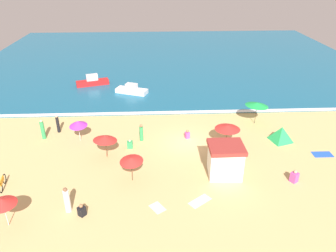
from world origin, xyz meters
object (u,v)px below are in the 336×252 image
object	(u,v)px
small_boat_0	(132,90)
beachgoer_0	(58,124)
beach_umbrella_3	(2,202)
beachgoer_9	(67,200)
beach_umbrella_1	(131,160)
beachgoer_2	(130,144)
beachgoer_5	(82,211)
lifeguard_cabana	(225,160)
beach_umbrella_0	(105,138)
beachgoer_1	(141,133)
beachgoer_8	(294,177)
beach_umbrella_2	(228,127)
small_boat_1	(92,82)
beachgoer_3	(187,134)
beach_umbrella_5	(257,104)
parked_bicycle	(2,183)
beach_umbrella_4	(78,124)
beachgoer_6	(43,130)
beach_tent	(281,134)

from	to	relation	value
small_boat_0	beachgoer_0	bearing A→B (deg)	-123.67
beach_umbrella_3	beachgoer_9	size ratio (longest dim) A/B	1.26
beach_umbrella_1	small_boat_0	bearing A→B (deg)	93.09
beachgoer_2	beachgoer_5	distance (m)	8.57
lifeguard_cabana	beach_umbrella_0	size ratio (longest dim) A/B	0.96
beachgoer_2	beachgoer_9	size ratio (longest dim) A/B	0.43
beach_umbrella_1	beachgoer_0	distance (m)	10.77
lifeguard_cabana	beachgoer_2	distance (m)	8.51
lifeguard_cabana	beachgoer_1	distance (m)	8.40
beach_umbrella_1	beachgoer_8	size ratio (longest dim) A/B	2.39
beachgoer_0	beachgoer_5	xyz separation A→B (m)	(4.29, -11.37, -0.47)
lifeguard_cabana	beach_umbrella_2	bearing A→B (deg)	76.12
beachgoer_2	small_boat_1	distance (m)	16.75
beach_umbrella_1	beachgoer_0	world-z (taller)	beach_umbrella_1
beachgoer_3	beachgoer_9	bearing A→B (deg)	-133.13
lifeguard_cabana	beach_umbrella_5	distance (m)	9.67
beach_umbrella_3	beachgoer_5	distance (m)	4.62
parked_bicycle	beachgoer_1	world-z (taller)	beachgoer_1
beach_umbrella_4	beach_umbrella_5	xyz separation A→B (m)	(16.66, 2.63, 0.35)
beachgoer_6	small_boat_1	size ratio (longest dim) A/B	0.45
lifeguard_cabana	beach_tent	distance (m)	7.81
beach_umbrella_4	beachgoer_9	bearing A→B (deg)	-83.60
beach_umbrella_2	beachgoer_9	bearing A→B (deg)	-146.45
lifeguard_cabana	beach_umbrella_4	world-z (taller)	lifeguard_cabana
beach_umbrella_3	parked_bicycle	world-z (taller)	beach_umbrella_3
beach_umbrella_2	beachgoer_5	distance (m)	13.86
parked_bicycle	beachgoer_6	distance (m)	7.11
beach_umbrella_1	small_boat_1	size ratio (longest dim) A/B	0.57
lifeguard_cabana	beachgoer_0	bearing A→B (deg)	152.38
beach_umbrella_3	beach_umbrella_4	xyz separation A→B (m)	(2.36, 10.34, -0.13)
beachgoer_3	beachgoer_6	size ratio (longest dim) A/B	0.44
beach_umbrella_2	parked_bicycle	distance (m)	17.96
beachgoer_0	beachgoer_3	distance (m)	12.11
beach_tent	beachgoer_9	bearing A→B (deg)	-153.78
small_boat_0	beach_umbrella_3	bearing A→B (deg)	-106.53
beach_umbrella_2	beach_umbrella_0	bearing A→B (deg)	-171.24
beachgoer_1	small_boat_1	xyz separation A→B (m)	(-6.64, 14.52, -0.18)
beachgoer_5	beach_tent	bearing A→B (deg)	28.77
beachgoer_6	beachgoer_8	bearing A→B (deg)	-20.20
lifeguard_cabana	beachgoer_0	xyz separation A→B (m)	(-14.18, 7.42, -0.45)
beachgoer_1	beachgoer_9	bearing A→B (deg)	-116.52
beach_umbrella_0	parked_bicycle	bearing A→B (deg)	-152.31
beach_umbrella_1	beach_tent	xyz separation A→B (m)	(12.99, 5.28, -1.13)
beachgoer_3	small_boat_0	size ratio (longest dim) A/B	0.20
small_boat_1	beach_umbrella_0	bearing A→B (deg)	-77.33
beach_umbrella_3	small_boat_0	world-z (taller)	beach_umbrella_3
beach_umbrella_0	beach_umbrella_2	world-z (taller)	beach_umbrella_0
beachgoer_1	beachgoer_3	xyz separation A→B (m)	(4.15, 0.24, -0.40)
beach_umbrella_3	beachgoer_8	world-z (taller)	beach_umbrella_3
lifeguard_cabana	beachgoer_1	size ratio (longest dim) A/B	1.61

